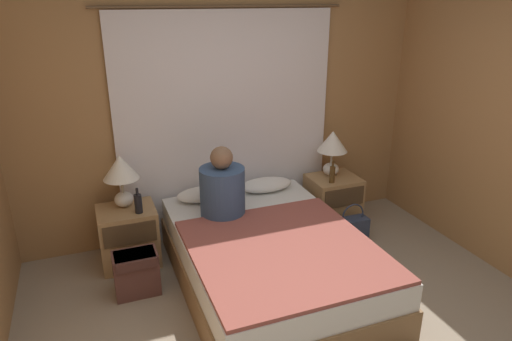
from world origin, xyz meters
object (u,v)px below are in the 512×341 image
object	(u,v)px
lamp_left	(121,172)
handbag_on_floor	(352,229)
lamp_right	(332,146)
beer_bottle_on_left_stand	(138,203)
person_left_in_bed	(222,189)
bed	(269,260)
pillow_left	(205,194)
pillow_right	(266,185)
nightstand_right	(333,201)
beer_bottle_on_right_stand	(332,174)
nightstand_left	(129,236)
backpack_on_floor	(136,271)

from	to	relation	value
lamp_left	handbag_on_floor	distance (m)	2.28
lamp_right	beer_bottle_on_left_stand	distance (m)	2.03
person_left_in_bed	handbag_on_floor	distance (m)	1.44
bed	beer_bottle_on_left_stand	size ratio (longest dim) A/B	9.04
person_left_in_bed	beer_bottle_on_left_stand	xyz separation A→B (m)	(-0.70, 0.19, -0.11)
pillow_left	pillow_right	xyz separation A→B (m)	(0.63, 0.00, 0.00)
nightstand_right	beer_bottle_on_left_stand	distance (m)	2.04
pillow_left	pillow_right	size ratio (longest dim) A/B	1.00
lamp_right	beer_bottle_on_right_stand	distance (m)	0.31
bed	lamp_left	xyz separation A→B (m)	(-1.06, 0.86, 0.63)
pillow_left	lamp_right	bearing A→B (deg)	0.29
lamp_left	bed	bearing A→B (deg)	-39.22
bed	handbag_on_floor	bearing A→B (deg)	20.32
nightstand_right	handbag_on_floor	xyz separation A→B (m)	(-0.00, -0.39, -0.14)
person_left_in_bed	pillow_left	bearing A→B (deg)	100.49
nightstand_left	beer_bottle_on_left_stand	xyz separation A→B (m)	(0.10, -0.11, 0.36)
lamp_right	beer_bottle_on_right_stand	xyz separation A→B (m)	(-0.09, -0.18, -0.24)
backpack_on_floor	bed	bearing A→B (deg)	-14.70
pillow_left	nightstand_left	bearing A→B (deg)	-174.54
nightstand_right	pillow_right	xyz separation A→B (m)	(-0.74, 0.07, 0.27)
lamp_left	beer_bottle_on_left_stand	world-z (taller)	lamp_left
lamp_left	person_left_in_bed	distance (m)	0.90
bed	nightstand_right	bearing A→B (deg)	36.60
bed	person_left_in_bed	xyz separation A→B (m)	(-0.25, 0.48, 0.49)
lamp_left	beer_bottle_on_right_stand	distance (m)	2.04
nightstand_left	pillow_left	world-z (taller)	pillow_left
lamp_right	backpack_on_floor	bearing A→B (deg)	-164.57
nightstand_left	beer_bottle_on_right_stand	bearing A→B (deg)	-3.04
nightstand_left	lamp_right	xyz separation A→B (m)	(2.11, 0.08, 0.59)
nightstand_right	beer_bottle_on_right_stand	xyz separation A→B (m)	(-0.09, -0.11, 0.36)
nightstand_right	lamp_right	distance (m)	0.60
nightstand_left	beer_bottle_on_left_stand	distance (m)	0.39
nightstand_left	backpack_on_floor	bearing A→B (deg)	-90.37
pillow_left	beer_bottle_on_right_stand	bearing A→B (deg)	-7.91
pillow_left	pillow_right	world-z (taller)	same
lamp_right	beer_bottle_on_left_stand	size ratio (longest dim) A/B	2.09
pillow_left	person_left_in_bed	bearing A→B (deg)	-79.51
person_left_in_bed	handbag_on_floor	bearing A→B (deg)	-4.11
lamp_left	pillow_left	bearing A→B (deg)	-0.54
beer_bottle_on_left_stand	handbag_on_floor	size ratio (longest dim) A/B	0.57
beer_bottle_on_left_stand	handbag_on_floor	world-z (taller)	beer_bottle_on_left_stand
nightstand_right	pillow_left	xyz separation A→B (m)	(-1.37, 0.07, 0.27)
lamp_right	person_left_in_bed	xyz separation A→B (m)	(-1.30, -0.38, -0.13)
lamp_left	handbag_on_floor	xyz separation A→B (m)	(2.11, -0.47, -0.73)
backpack_on_floor	nightstand_right	bearing A→B (deg)	13.46
lamp_right	handbag_on_floor	distance (m)	0.87
pillow_right	handbag_on_floor	world-z (taller)	pillow_right
pillow_right	beer_bottle_on_right_stand	bearing A→B (deg)	-15.36
pillow_left	backpack_on_floor	xyz separation A→B (m)	(-0.74, -0.58, -0.33)
nightstand_right	lamp_right	size ratio (longest dim) A/B	1.11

